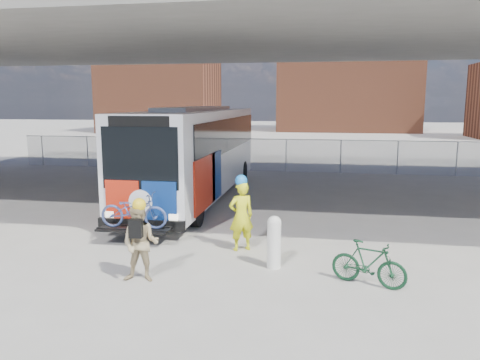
% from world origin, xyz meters
% --- Properties ---
extents(ground, '(160.00, 160.00, 0.00)m').
position_xyz_m(ground, '(0.00, 0.00, 0.00)').
color(ground, '#9E9991').
rests_on(ground, ground).
extents(bus, '(2.67, 12.90, 3.69)m').
position_xyz_m(bus, '(-2.00, 4.16, 2.11)').
color(bus, silver).
rests_on(bus, ground).
extents(overpass, '(40.00, 16.00, 7.95)m').
position_xyz_m(overpass, '(0.00, 4.00, 6.54)').
color(overpass, '#605E59').
rests_on(overpass, ground).
extents(chainlink_fence, '(30.00, 0.06, 30.00)m').
position_xyz_m(chainlink_fence, '(0.00, 12.00, 1.42)').
color(chainlink_fence, gray).
rests_on(chainlink_fence, ground).
extents(brick_buildings, '(54.00, 22.00, 12.00)m').
position_xyz_m(brick_buildings, '(1.23, 48.23, 5.42)').
color(brick_buildings, brown).
rests_on(brick_buildings, ground).
extents(smokestack, '(2.20, 2.20, 25.00)m').
position_xyz_m(smokestack, '(14.00, 55.00, 12.50)').
color(smokestack, brown).
rests_on(smokestack, ground).
extents(bollard, '(0.33, 0.33, 1.26)m').
position_xyz_m(bollard, '(1.95, -3.51, 0.68)').
color(bollard, beige).
rests_on(bollard, ground).
extents(cyclist_hivis, '(0.80, 0.72, 2.03)m').
position_xyz_m(cyclist_hivis, '(0.96, -2.33, 0.98)').
color(cyclist_hivis, yellow).
rests_on(cyclist_hivis, ground).
extents(cyclist_tan, '(0.88, 0.72, 1.86)m').
position_xyz_m(cyclist_tan, '(-0.82, -4.87, 0.88)').
color(cyclist_tan, tan).
rests_on(cyclist_tan, ground).
extents(bike_parked, '(1.68, 1.02, 0.98)m').
position_xyz_m(bike_parked, '(4.05, -4.24, 0.49)').
color(bike_parked, '#123921').
rests_on(bike_parked, ground).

